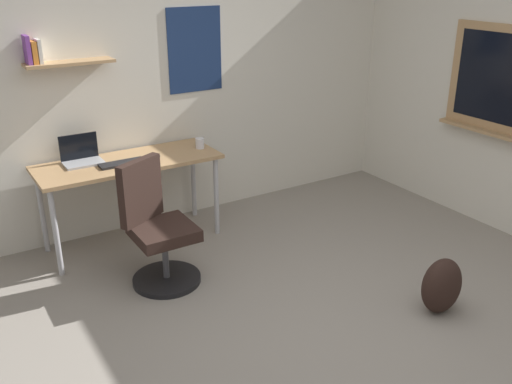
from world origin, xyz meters
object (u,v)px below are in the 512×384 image
object	(u,v)px
desk	(129,169)
keyboard	(122,163)
laptop	(82,156)
computer_mouse	(154,157)
office_chair	(157,232)
coffee_mug	(200,143)
backpack	(442,286)

from	to	relation	value
desk	keyboard	distance (m)	0.14
laptop	computer_mouse	world-z (taller)	laptop
desk	office_chair	distance (m)	0.76
desk	coffee_mug	world-z (taller)	coffee_mug
keyboard	laptop	bearing A→B (deg)	140.88
coffee_mug	computer_mouse	bearing A→B (deg)	-173.65
office_chair	backpack	world-z (taller)	office_chair
computer_mouse	coffee_mug	bearing A→B (deg)	6.35
laptop	computer_mouse	xyz separation A→B (m)	(0.54, -0.21, -0.04)
desk	coffee_mug	distance (m)	0.67
laptop	computer_mouse	size ratio (longest dim) A/B	2.98
laptop	desk	bearing A→B (deg)	-22.67
laptop	keyboard	size ratio (longest dim) A/B	0.84
desk	laptop	bearing A→B (deg)	157.33
computer_mouse	keyboard	bearing A→B (deg)	180.00
coffee_mug	laptop	bearing A→B (deg)	170.59
office_chair	coffee_mug	world-z (taller)	office_chair
office_chair	keyboard	distance (m)	0.73
office_chair	backpack	distance (m)	2.08
laptop	office_chair	bearing A→B (deg)	-72.06
desk	computer_mouse	distance (m)	0.24
desk	office_chair	world-z (taller)	office_chair
laptop	backpack	xyz separation A→B (m)	(1.77, -2.29, -0.60)
office_chair	keyboard	bearing A→B (deg)	91.13
desk	office_chair	size ratio (longest dim) A/B	1.59
office_chair	computer_mouse	distance (m)	0.78
desk	backpack	size ratio (longest dim) A/B	3.68
office_chair	backpack	size ratio (longest dim) A/B	2.32
office_chair	coffee_mug	bearing A→B (deg)	43.90
keyboard	coffee_mug	bearing A→B (deg)	3.92
computer_mouse	desk	bearing A→B (deg)	160.39
desk	keyboard	bearing A→B (deg)	-135.96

